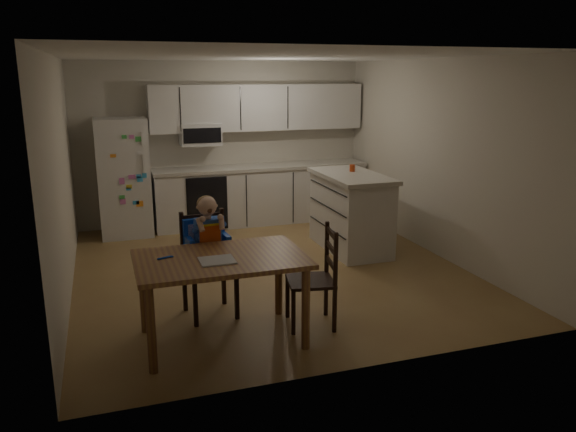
# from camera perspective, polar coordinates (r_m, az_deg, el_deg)

# --- Properties ---
(room) EXTENTS (4.52, 5.01, 2.51)m
(room) POSITION_cam_1_polar(r_m,az_deg,el_deg) (7.00, -3.14, 5.54)
(room) COLOR olive
(room) RESTS_ON ground
(refrigerator) EXTENTS (0.72, 0.70, 1.70)m
(refrigerator) POSITION_cam_1_polar(r_m,az_deg,el_deg) (8.47, -16.36, 3.77)
(refrigerator) COLOR silver
(refrigerator) RESTS_ON ground
(kitchen_run) EXTENTS (3.37, 0.62, 2.15)m
(kitchen_run) POSITION_cam_1_polar(r_m,az_deg,el_deg) (8.86, -3.01, 4.95)
(kitchen_run) COLOR silver
(kitchen_run) RESTS_ON ground
(kitchen_island) EXTENTS (0.73, 1.40, 1.03)m
(kitchen_island) POSITION_cam_1_polar(r_m,az_deg,el_deg) (7.54, 6.37, 0.45)
(kitchen_island) COLOR silver
(kitchen_island) RESTS_ON ground
(red_cup) EXTENTS (0.07, 0.07, 0.09)m
(red_cup) POSITION_cam_1_polar(r_m,az_deg,el_deg) (7.61, 6.55, 4.86)
(red_cup) COLOR #B63911
(red_cup) RESTS_ON kitchen_island
(dining_table) EXTENTS (1.45, 0.93, 0.78)m
(dining_table) POSITION_cam_1_polar(r_m,az_deg,el_deg) (4.90, -6.83, -5.30)
(dining_table) COLOR brown
(dining_table) RESTS_ON ground
(napkin) EXTENTS (0.29, 0.25, 0.01)m
(napkin) POSITION_cam_1_polar(r_m,az_deg,el_deg) (4.76, -7.22, -4.50)
(napkin) COLOR #BABABF
(napkin) RESTS_ON dining_table
(toddler_spoon) EXTENTS (0.12, 0.06, 0.02)m
(toddler_spoon) POSITION_cam_1_polar(r_m,az_deg,el_deg) (4.90, -12.48, -4.16)
(toddler_spoon) COLOR blue
(toddler_spoon) RESTS_ON dining_table
(chair_booster) EXTENTS (0.49, 0.49, 1.19)m
(chair_booster) POSITION_cam_1_polar(r_m,az_deg,el_deg) (5.47, -8.23, -2.75)
(chair_booster) COLOR black
(chair_booster) RESTS_ON ground
(chair_side) EXTENTS (0.49, 0.49, 0.95)m
(chair_side) POSITION_cam_1_polar(r_m,az_deg,el_deg) (5.24, 3.34, -5.53)
(chair_side) COLOR black
(chair_side) RESTS_ON ground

